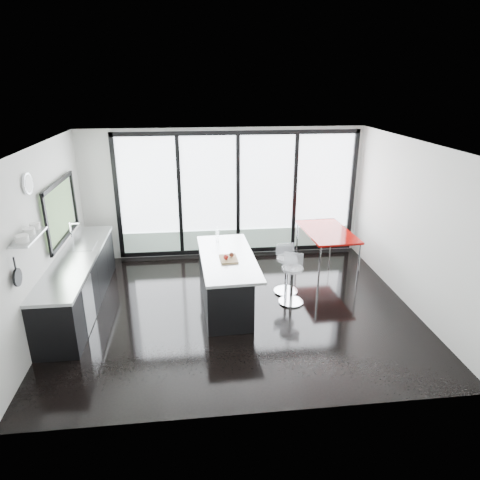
{
  "coord_description": "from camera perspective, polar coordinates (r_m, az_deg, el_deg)",
  "views": [
    {
      "loc": [
        -0.67,
        -6.48,
        3.72
      ],
      "look_at": [
        0.1,
        0.3,
        1.15
      ],
      "focal_mm": 32.0,
      "sensor_mm": 36.0,
      "label": 1
    }
  ],
  "objects": [
    {
      "name": "floor",
      "position": [
        7.5,
        -0.51,
        -9.09
      ],
      "size": [
        6.0,
        5.0,
        0.0
      ],
      "primitive_type": "cube",
      "color": "black",
      "rests_on": "ground"
    },
    {
      "name": "ceiling",
      "position": [
        6.58,
        -0.58,
        12.61
      ],
      "size": [
        6.0,
        5.0,
        0.0
      ],
      "primitive_type": "cube",
      "color": "white",
      "rests_on": "wall_back"
    },
    {
      "name": "wall_back",
      "position": [
        9.32,
        -0.46,
        5.41
      ],
      "size": [
        6.0,
        0.09,
        2.8
      ],
      "color": "beige",
      "rests_on": "ground"
    },
    {
      "name": "wall_front",
      "position": [
        4.65,
        2.71,
        -9.29
      ],
      "size": [
        6.0,
        0.0,
        2.8
      ],
      "primitive_type": "cube",
      "color": "beige",
      "rests_on": "ground"
    },
    {
      "name": "wall_left",
      "position": [
        7.45,
        -24.19,
        1.95
      ],
      "size": [
        0.26,
        5.0,
        2.8
      ],
      "color": "beige",
      "rests_on": "ground"
    },
    {
      "name": "wall_right",
      "position": [
        7.8,
        21.97,
        1.8
      ],
      "size": [
        0.0,
        5.0,
        2.8
      ],
      "primitive_type": "cube",
      "color": "beige",
      "rests_on": "ground"
    },
    {
      "name": "counter_cabinets",
      "position": [
        7.86,
        -20.68,
        -5.24
      ],
      "size": [
        0.69,
        3.24,
        1.36
      ],
      "color": "black",
      "rests_on": "floor"
    },
    {
      "name": "island",
      "position": [
        7.48,
        -2.19,
        -5.29
      ],
      "size": [
        0.99,
        2.2,
        1.15
      ],
      "color": "black",
      "rests_on": "floor"
    },
    {
      "name": "bar_stool_near",
      "position": [
        7.57,
        6.89,
        -5.98
      ],
      "size": [
        0.55,
        0.55,
        0.69
      ],
      "primitive_type": "cylinder",
      "rotation": [
        0.0,
        0.0,
        -0.35
      ],
      "color": "silver",
      "rests_on": "floor"
    },
    {
      "name": "bar_stool_far",
      "position": [
        7.93,
        6.2,
        -4.62
      ],
      "size": [
        0.46,
        0.46,
        0.7
      ],
      "primitive_type": "cylinder",
      "rotation": [
        0.0,
        0.0,
        0.05
      ],
      "color": "silver",
      "rests_on": "floor"
    },
    {
      "name": "red_table",
      "position": [
        9.01,
        11.38,
        -1.28
      ],
      "size": [
        0.97,
        1.61,
        0.84
      ],
      "primitive_type": "cube",
      "rotation": [
        0.0,
        0.0,
        0.05
      ],
      "color": "#840805",
      "rests_on": "floor"
    }
  ]
}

